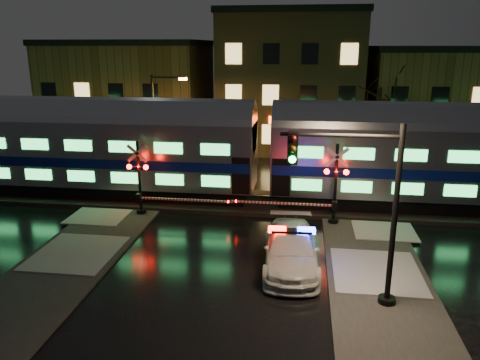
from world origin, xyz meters
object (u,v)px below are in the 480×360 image
(traffic_light, at_px, (364,213))
(streetlight, at_px, (158,121))
(crossing_signal_right, at_px, (328,192))
(crossing_signal_left, at_px, (146,186))
(police_car, at_px, (291,249))

(traffic_light, height_order, streetlight, streetlight)
(crossing_signal_right, relative_size, traffic_light, 0.92)
(crossing_signal_left, xyz_separation_m, traffic_light, (10.50, -7.76, 1.80))
(traffic_light, bearing_deg, crossing_signal_right, 90.82)
(police_car, relative_size, crossing_signal_left, 0.96)
(crossing_signal_right, distance_m, streetlight, 13.12)
(police_car, height_order, crossing_signal_left, crossing_signal_left)
(crossing_signal_right, height_order, streetlight, streetlight)
(crossing_signal_left, bearing_deg, crossing_signal_right, 0.02)
(crossing_signal_left, xyz_separation_m, streetlight, (-1.31, 6.69, 2.45))
(crossing_signal_right, bearing_deg, streetlight, 148.76)
(police_car, distance_m, streetlight, 15.44)
(police_car, bearing_deg, traffic_light, -49.24)
(crossing_signal_left, distance_m, traffic_light, 13.18)
(police_car, bearing_deg, crossing_signal_right, 69.02)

